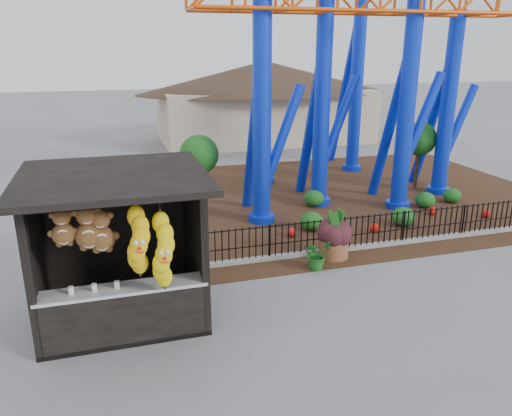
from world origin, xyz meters
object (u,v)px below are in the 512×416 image
object	(u,v)px
prize_booth	(119,253)
potted_plant	(317,254)
roller_coaster	(343,14)
terracotta_planter	(334,247)

from	to	relation	value
prize_booth	potted_plant	distance (m)	5.08
roller_coaster	terracotta_planter	size ratio (longest dim) A/B	14.04
prize_booth	roller_coaster	world-z (taller)	roller_coaster
terracotta_planter	prize_booth	bearing A→B (deg)	-161.88
roller_coaster	terracotta_planter	bearing A→B (deg)	-115.31
roller_coaster	terracotta_planter	xyz separation A→B (m)	(-2.61, -5.53, -6.15)
prize_booth	roller_coaster	xyz separation A→B (m)	(8.12, 7.33, 4.91)
terracotta_planter	potted_plant	xyz separation A→B (m)	(-0.72, -0.53, 0.10)
prize_booth	roller_coaster	bearing A→B (deg)	42.07
terracotta_planter	roller_coaster	bearing A→B (deg)	64.69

